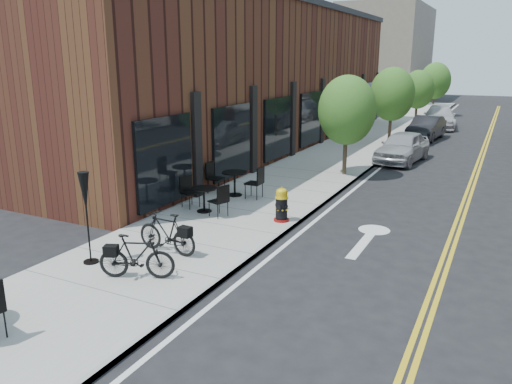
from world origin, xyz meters
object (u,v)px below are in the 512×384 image
Objects in this scene: fire_hydrant at (282,205)px; parked_car_b at (426,128)px; patio_umbrella at (85,198)px; parked_car_a at (402,147)px; bistro_set_b at (204,196)px; bicycle_right at (137,257)px; bicycle_left at (167,233)px; bistro_set_c at (235,180)px; parked_car_c at (439,117)px.

parked_car_b is at bearing 97.55° from fire_hydrant.
parked_car_a is at bearing 75.63° from patio_umbrella.
bistro_set_b is 0.45× the size of parked_car_b.
fire_hydrant reaches higher than bicycle_right.
bistro_set_b is (-2.40, -0.22, 0.01)m from fire_hydrant.
fire_hydrant is 0.62× the size of bicycle_right.
bicycle_left is 0.41× the size of parked_car_b.
bistro_set_c is at bearing 88.86° from patio_umbrella.
bicycle_right is 6.67m from bistro_set_c.
parked_car_b is 0.81× the size of parked_car_c.
parked_car_b reaches higher than fire_hydrant.
parked_car_a is (3.74, 8.72, 0.04)m from bistro_set_c.
parked_car_c is (2.36, 28.00, 0.12)m from bicycle_right.
parked_car_c is (-0.00, 5.61, 0.06)m from parked_car_b.
patio_umbrella is at bearing -40.21° from bicycle_left.
fire_hydrant is at bearing -99.89° from parked_car_c.
patio_umbrella is (-0.13, -6.36, 0.96)m from bistro_set_c.
bicycle_right is at bearing -56.05° from bistro_set_b.
fire_hydrant is at bearing -90.26° from parked_car_a.
bicycle_right is 0.83× the size of bistro_set_c.
bicycle_left is at bearing -101.47° from fire_hydrant.
parked_car_a is at bearing 66.72° from bistro_set_c.
bicycle_right is 0.32× the size of parked_car_c.
parked_car_a is at bearing 89.44° from bistro_set_b.
parked_car_c is at bearing 95.41° from parked_car_b.
bicycle_right is at bearing -91.74° from fire_hydrant.
bicycle_left is 0.40× the size of parked_car_a.
parked_car_c reaches higher than parked_car_a.
bistro_set_c is at bearing -11.33° from bicycle_right.
fire_hydrant is 0.47× the size of patio_umbrella.
bicycle_left is 1.45m from bicycle_right.
parked_car_c is at bearing 99.55° from bistro_set_b.
parked_car_a is at bearing -31.85° from bicycle_right.
bistro_set_b is (-1.27, 4.55, -0.00)m from bicycle_right.
bicycle_left reaches higher than bistro_set_b.
bistro_set_c is (-1.04, 5.11, 0.03)m from bicycle_left.
bistro_set_c is 0.93× the size of patio_umbrella.
bistro_set_b is 11.32m from parked_car_a.
fire_hydrant is 10.56m from parked_car_a.
parked_car_c reaches higher than parked_car_b.
bistro_set_c is 0.48× the size of parked_car_a.
parked_car_c is at bearing 177.35° from bicycle_left.
patio_umbrella is at bearing -91.24° from bistro_set_c.
bicycle_left is 0.85× the size of bistro_set_c.
patio_umbrella is (-0.20, -4.37, 1.00)m from bistro_set_b.
fire_hydrant is at bearing -88.58° from parked_car_b.
fire_hydrant is 0.24× the size of parked_car_b.
parked_car_a reaches higher than parked_car_b.
parked_car_c reaches higher than bistro_set_b.
fire_hydrant is 23.26m from parked_car_c.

